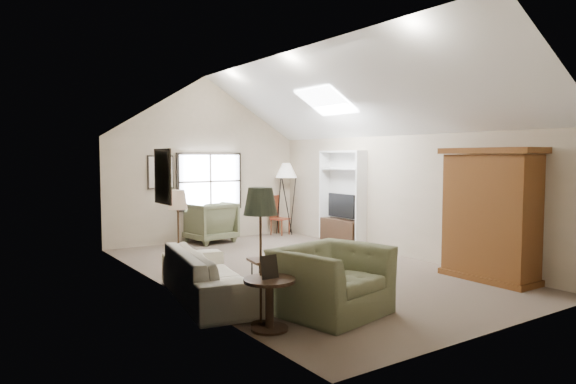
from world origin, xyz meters
TOP-DOWN VIEW (x-y plane):
  - room_shell at (0.00, 0.00)m, footprint 5.01×8.01m
  - window at (0.10, 3.96)m, footprint 1.72×0.08m
  - skylight at (1.30, 0.90)m, footprint 0.80×1.20m
  - wall_art at (-1.88, 1.94)m, footprint 1.97×3.71m
  - armoire at (2.18, -2.40)m, footprint 0.60×1.50m
  - tv_alcove at (2.34, 1.60)m, footprint 0.32×1.30m
  - media_console at (2.32, 1.60)m, footprint 0.34×1.18m
  - tv_panel at (2.32, 1.60)m, footprint 0.05×0.90m
  - sofa at (-2.20, -0.85)m, footprint 1.40×2.61m
  - armchair_near at (-1.19, -2.37)m, footprint 1.57×1.44m
  - armchair_far at (-0.06, 3.70)m, footprint 1.20×1.23m
  - coffee_table at (-0.97, -0.69)m, footprint 0.92×0.61m
  - bowl at (-0.97, -0.69)m, footprint 0.24×0.24m
  - side_table at (-2.20, -2.45)m, footprint 0.72×0.72m
  - side_chair at (1.99, 3.70)m, footprint 0.53×0.53m
  - tripod_lamp at (2.19, 3.70)m, footprint 0.56×0.56m
  - dark_lamp at (-2.20, -2.25)m, footprint 0.48×0.48m
  - tan_lamp at (-2.20, 0.35)m, footprint 0.36×0.36m

SIDE VIEW (x-z plane):
  - coffee_table at x=-0.97m, z-range 0.00..0.44m
  - media_console at x=2.32m, z-range 0.00..0.60m
  - side_table at x=-2.20m, z-range 0.00..0.62m
  - sofa at x=-2.20m, z-range 0.00..0.72m
  - armchair_near at x=-1.19m, z-range 0.00..0.88m
  - bowl at x=-0.97m, z-range 0.44..0.49m
  - armchair_far at x=-0.06m, z-range 0.00..0.98m
  - side_chair at x=1.99m, z-range 0.00..1.04m
  - tan_lamp at x=-2.20m, z-range 0.00..1.55m
  - dark_lamp at x=-2.20m, z-range 0.00..1.73m
  - tv_panel at x=2.32m, z-range 0.65..1.20m
  - tripod_lamp at x=2.19m, z-range 0.00..1.92m
  - armoire at x=2.18m, z-range 0.00..2.20m
  - tv_alcove at x=2.34m, z-range 0.10..2.20m
  - window at x=0.10m, z-range 0.74..2.16m
  - wall_art at x=-1.88m, z-range 1.29..2.17m
  - room_shell at x=0.00m, z-range 1.21..5.21m
  - skylight at x=1.30m, z-range 2.96..3.48m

